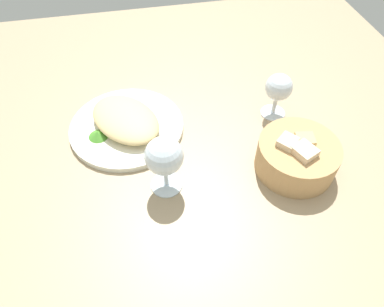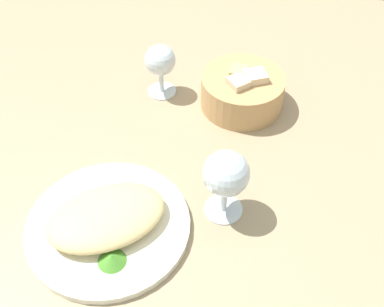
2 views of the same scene
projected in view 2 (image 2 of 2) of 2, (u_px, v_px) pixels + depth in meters
The scene contains 7 objects.
ground_plane at pixel (187, 179), 87.62cm from camera, with size 140.00×140.00×2.00cm, color tan.
plate at pixel (108, 226), 78.52cm from camera, with size 26.92×26.92×1.40cm, color white.
omelette at pixel (106, 217), 76.65cm from camera, with size 19.28×12.82×3.73cm, color #E4C583.
lettuce_garnish at pixel (112, 258), 72.71cm from camera, with size 4.52×4.52×1.52cm, color #478E2C.
bread_basket at pixel (242, 91), 97.73cm from camera, with size 16.92×16.92×8.58cm.
wine_glass_near at pixel (226, 176), 75.28cm from camera, with size 7.62×7.62×13.20cm.
wine_glass_far at pixel (160, 63), 97.89cm from camera, with size 6.46×6.46×11.45cm.
Camera 2 is at (9.34, -55.90, 65.99)cm, focal length 44.81 mm.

